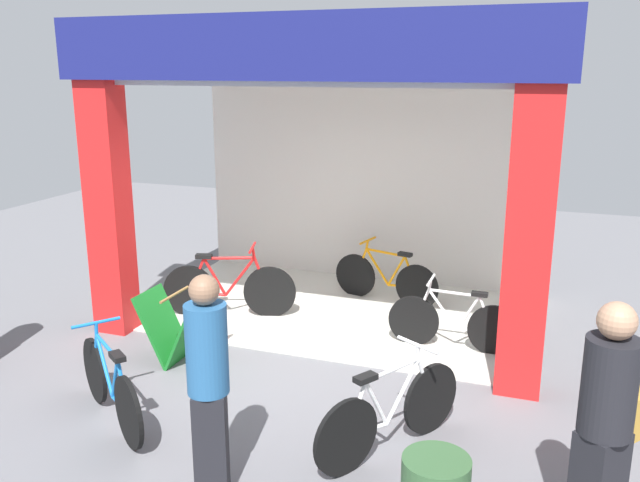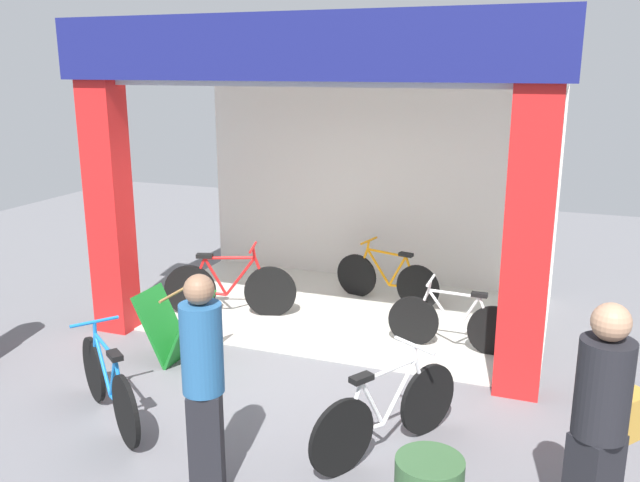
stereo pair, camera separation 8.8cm
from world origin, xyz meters
The scene contains 10 objects.
ground_plane centered at (0.00, 0.00, 0.00)m, with size 18.41×18.41×0.00m, color slate.
shop_facade centered at (0.00, 1.59, 1.97)m, with size 5.41×3.38×3.67m.
bicycle_inside_0 centered at (0.49, 2.06, 0.34)m, with size 1.53×0.47×0.86m.
bicycle_inside_1 centered at (1.61, 0.78, 0.33)m, with size 1.50×0.41×0.83m.
bicycle_inside_2 centered at (-1.28, 0.86, 0.38)m, with size 1.66×0.60×0.95m.
bicycle_parked_0 centered at (1.45, -1.51, 0.36)m, with size 0.87×1.43×0.90m.
bicycle_parked_1 centered at (-1.05, -1.90, 0.35)m, with size 1.33×0.98×0.89m.
sandwich_board_sign centered at (-1.19, -0.56, 0.39)m, with size 0.74×0.55×0.80m.
pedestrian_0 centered at (3.02, -2.22, 0.93)m, with size 0.57×0.64×1.78m.
pedestrian_1 centered at (0.33, -2.53, 0.90)m, with size 0.40×0.40×1.75m.
Camera 2 is at (2.68, -6.38, 3.15)m, focal length 37.45 mm.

